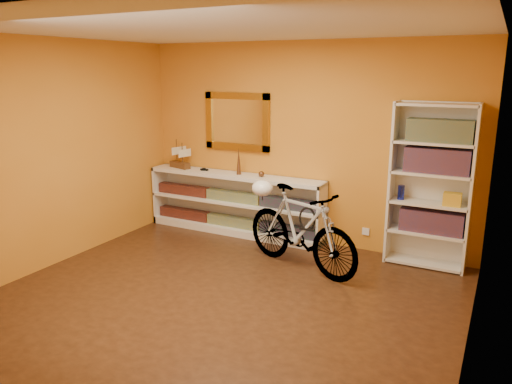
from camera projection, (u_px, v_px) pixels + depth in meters
The scene contains 24 objects.
floor at pixel (224, 298), 4.94m from camera, with size 4.50×4.00×0.01m, color black.
ceiling at pixel (219, 27), 4.30m from camera, with size 4.50×4.00×0.01m, color silver.
back_wall at pixel (302, 144), 6.35m from camera, with size 4.50×0.01×2.60m, color #C1721C.
left_wall at pixel (55, 154), 5.63m from camera, with size 0.01×4.00×2.60m, color #C1721C.
right_wall at pixel (483, 201), 3.61m from camera, with size 0.01×4.00×2.60m, color #C1721C.
gilt_mirror at pixel (237, 122), 6.68m from camera, with size 0.98×0.06×0.78m, color olive.
wall_socket at pixel (366, 231), 6.19m from camera, with size 0.09×0.01×0.09m, color silver.
console_unit at pixel (235, 204), 6.81m from camera, with size 2.60×0.35×0.85m, color silver, non-canonical shape.
cd_row_lower at pixel (234, 221), 6.85m from camera, with size 2.50×0.13×0.14m, color black.
cd_row_upper at pixel (234, 196), 6.76m from camera, with size 2.50×0.13×0.14m, color navy.
model_ship at pixel (180, 154), 7.06m from camera, with size 0.35×0.13×0.41m, color #452913, non-canonical shape.
toy_car at pixel (204, 170), 6.92m from camera, with size 0.00×0.00×0.00m, color black.
bronze_ornament at pixel (239, 161), 6.63m from camera, with size 0.06×0.06×0.37m, color #56331D.
decorative_orb at pixel (261, 174), 6.51m from camera, with size 0.08×0.08×0.08m, color #56331D.
bookcase at pixel (430, 187), 5.56m from camera, with size 0.90×0.30×1.90m, color silver, non-canonical shape.
book_row_a at pixel (432, 221), 5.63m from camera, with size 0.70×0.22×0.26m, color maroon.
book_row_b at pixel (437, 161), 5.46m from camera, with size 0.70×0.22×0.28m, color maroon.
book_row_c at pixel (440, 131), 5.38m from camera, with size 0.70×0.22×0.25m, color #1C5463.
travel_mug at pixel (401, 192), 5.70m from camera, with size 0.07×0.07×0.17m, color #16209B.
red_tin at pixel (417, 132), 5.52m from camera, with size 0.14×0.14×0.18m, color maroon.
yellow_bag at pixel (452, 199), 5.44m from camera, with size 0.19×0.13×0.15m, color gold.
bicycle at pixel (301, 229), 5.56m from camera, with size 1.64×0.42×0.96m, color silver.
helmet at pixel (262, 188), 5.91m from camera, with size 0.26×0.25×0.20m, color white.
u_lock at pixel (307, 219), 5.45m from camera, with size 0.20×0.20×0.02m, color black.
Camera 1 is at (2.37, -3.87, 2.25)m, focal length 34.30 mm.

